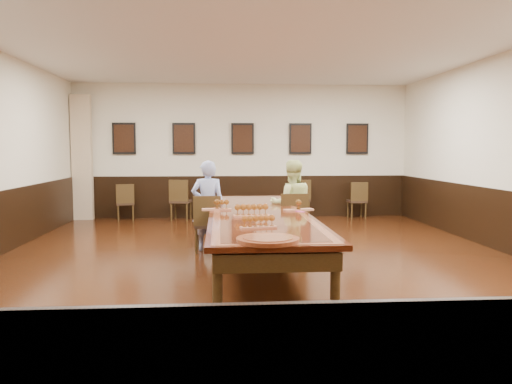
{
  "coord_description": "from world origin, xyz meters",
  "views": [
    {
      "loc": [
        -0.55,
        -7.07,
        1.66
      ],
      "look_at": [
        0.0,
        0.5,
        1.0
      ],
      "focal_mm": 35.0,
      "sensor_mm": 36.0,
      "label": 1
    }
  ],
  "objects": [
    {
      "name": "conference_table",
      "position": [
        0.0,
        0.0,
        0.61
      ],
      "size": [
        1.4,
        5.0,
        0.76
      ],
      "color": "black",
      "rests_on": "floor"
    },
    {
      "name": "floor",
      "position": [
        0.0,
        0.0,
        -0.01
      ],
      "size": [
        8.0,
        10.0,
        0.02
      ],
      "primitive_type": "cube",
      "color": "black",
      "rests_on": "ground"
    },
    {
      "name": "person_man",
      "position": [
        -0.75,
        1.03,
        0.74
      ],
      "size": [
        0.55,
        0.37,
        1.47
      ],
      "primitive_type": "imported",
      "rotation": [
        0.0,
        0.0,
        3.12
      ],
      "color": "#516CCA",
      "rests_on": "floor"
    },
    {
      "name": "wainscoting",
      "position": [
        0.0,
        0.0,
        0.5
      ],
      "size": [
        8.0,
        10.0,
        1.0
      ],
      "color": "black",
      "rests_on": "floor"
    },
    {
      "name": "chair_woman",
      "position": [
        0.64,
        0.97,
        0.47
      ],
      "size": [
        0.45,
        0.49,
        0.94
      ],
      "primitive_type": null,
      "rotation": [
        0.0,
        0.0,
        3.16
      ],
      "color": "#302015",
      "rests_on": "floor"
    },
    {
      "name": "curtain",
      "position": [
        -3.75,
        4.82,
        1.45
      ],
      "size": [
        0.45,
        0.18,
        2.9
      ],
      "primitive_type": "cube",
      "color": "#C7AC89",
      "rests_on": "floor"
    },
    {
      "name": "wall_front",
      "position": [
        0.0,
        -5.01,
        1.6
      ],
      "size": [
        8.0,
        0.02,
        3.2
      ],
      "primitive_type": "cube",
      "color": "beige",
      "rests_on": "floor"
    },
    {
      "name": "flight_b",
      "position": [
        0.6,
        0.13,
        0.83
      ],
      "size": [
        0.46,
        0.25,
        0.16
      ],
      "color": "#A46044",
      "rests_on": "conference_table"
    },
    {
      "name": "ceiling",
      "position": [
        0.0,
        0.0,
        3.21
      ],
      "size": [
        8.0,
        10.0,
        0.02
      ],
      "primitive_type": "cube",
      "color": "white",
      "rests_on": "floor"
    },
    {
      "name": "flight_c",
      "position": [
        -0.13,
        -0.48,
        0.83
      ],
      "size": [
        0.5,
        0.21,
        0.18
      ],
      "color": "#A46044",
      "rests_on": "conference_table"
    },
    {
      "name": "spare_chair_c",
      "position": [
        1.38,
        4.84,
        0.46
      ],
      "size": [
        0.49,
        0.52,
        0.92
      ],
      "primitive_type": null,
      "rotation": [
        0.0,
        0.0,
        3.27
      ],
      "color": "#302015",
      "rests_on": "floor"
    },
    {
      "name": "flight_a",
      "position": [
        -0.57,
        0.27,
        0.83
      ],
      "size": [
        0.44,
        0.14,
        0.16
      ],
      "color": "#A46044",
      "rests_on": "conference_table"
    },
    {
      "name": "posters",
      "position": [
        0.0,
        4.94,
        1.9
      ],
      "size": [
        6.14,
        0.04,
        0.74
      ],
      "color": "black",
      "rests_on": "wall_back"
    },
    {
      "name": "chair_man",
      "position": [
        -0.75,
        0.93,
        0.46
      ],
      "size": [
        0.44,
        0.48,
        0.92
      ],
      "primitive_type": null,
      "rotation": [
        0.0,
        0.0,
        3.12
      ],
      "color": "#302015",
      "rests_on": "floor"
    },
    {
      "name": "flight_d",
      "position": [
        -0.11,
        -1.44,
        0.82
      ],
      "size": [
        0.43,
        0.2,
        0.15
      ],
      "color": "#A46044",
      "rests_on": "conference_table"
    },
    {
      "name": "spare_chair_a",
      "position": [
        -2.73,
        4.58,
        0.43
      ],
      "size": [
        0.47,
        0.5,
        0.85
      ],
      "primitive_type": null,
      "rotation": [
        0.0,
        0.0,
        3.32
      ],
      "color": "#302015",
      "rests_on": "floor"
    },
    {
      "name": "person_woman",
      "position": [
        0.63,
        1.07,
        0.74
      ],
      "size": [
        0.74,
        0.58,
        1.48
      ],
      "primitive_type": "imported",
      "rotation": [
        0.0,
        0.0,
        3.16
      ],
      "color": "#E2ED94",
      "rests_on": "floor"
    },
    {
      "name": "spare_chair_d",
      "position": [
        2.72,
        4.58,
        0.44
      ],
      "size": [
        0.42,
        0.46,
        0.87
      ],
      "primitive_type": null,
      "rotation": [
        0.0,
        0.0,
        3.17
      ],
      "color": "#302015",
      "rests_on": "floor"
    },
    {
      "name": "wall_back",
      "position": [
        0.0,
        5.01,
        1.6
      ],
      "size": [
        8.0,
        0.02,
        3.2
      ],
      "primitive_type": "cube",
      "color": "beige",
      "rests_on": "floor"
    },
    {
      "name": "spare_chair_b",
      "position": [
        -1.46,
        4.53,
        0.48
      ],
      "size": [
        0.52,
        0.55,
        0.95
      ],
      "primitive_type": null,
      "rotation": [
        0.0,
        0.0,
        2.97
      ],
      "color": "#302015",
      "rests_on": "floor"
    },
    {
      "name": "carved_platter",
      "position": [
        -0.08,
        -2.26,
        0.77
      ],
      "size": [
        0.66,
        0.66,
        0.05
      ],
      "color": "#5E2612",
      "rests_on": "conference_table"
    },
    {
      "name": "red_plate_grp",
      "position": [
        -0.19,
        -0.44,
        0.76
      ],
      "size": [
        0.2,
        0.2,
        0.03
      ],
      "color": "#AE0B1F",
      "rests_on": "conference_table"
    },
    {
      "name": "pink_phone",
      "position": [
        0.6,
        0.01,
        0.76
      ],
      "size": [
        0.13,
        0.14,
        0.01
      ],
      "primitive_type": "cube",
      "rotation": [
        0.0,
        0.0,
        0.62
      ],
      "color": "#D1459E",
      "rests_on": "conference_table"
    }
  ]
}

